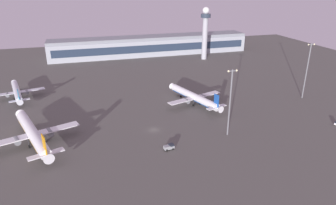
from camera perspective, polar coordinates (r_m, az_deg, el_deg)
The scene contains 9 objects.
ground_plane at distance 136.72m, azimuth -2.68°, elevation -5.15°, with size 416.00×416.00×0.00m, color #56544F.
terminal_building at distance 276.17m, azimuth -3.22°, elevation 10.64°, with size 174.96×22.40×16.40m.
control_tower at distance 258.07m, azimuth 6.98°, elevation 13.39°, with size 8.00×8.00×42.49m.
airplane_terminal_side at distance 134.97m, azimuth -24.02°, elevation -5.39°, with size 36.28×46.10×12.18m.
airplane_mid_apron at distance 163.28m, azimuth 4.98°, elevation 1.02°, with size 32.56×41.42×10.87m.
airplane_taxiway_distant at distance 191.63m, azimuth -26.50°, elevation 1.80°, with size 29.63×37.81×9.79m.
maintenance_van at distance 121.09m, azimuth 0.22°, elevation -8.34°, with size 4.42×2.65×2.25m.
apron_light_west at distance 128.37m, azimuth 11.60°, elevation 0.62°, with size 4.80×0.90×29.29m.
apron_light_central at distance 184.12m, azimuth 24.67°, elevation 5.87°, with size 4.80×0.90×31.10m.
Camera 1 is at (-28.28, -118.36, 62.33)m, focal length 32.46 mm.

